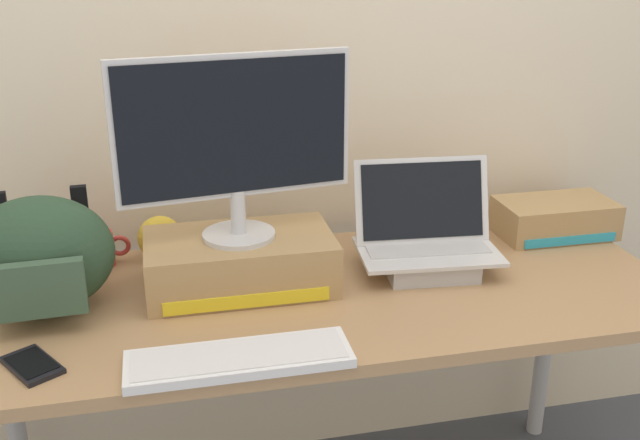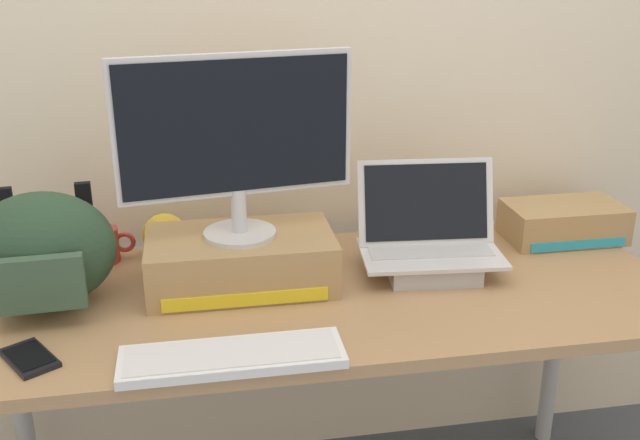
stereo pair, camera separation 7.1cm
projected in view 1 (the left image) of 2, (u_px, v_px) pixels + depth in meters
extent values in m
cube|color=beige|center=(284.00, 32.00, 1.97)|extent=(7.00, 0.10, 2.60)
cube|color=#A87F56|center=(320.00, 295.00, 1.77)|extent=(1.71, 0.69, 0.03)
cylinder|color=#B2B2B7|center=(12.00, 401.00, 2.00)|extent=(0.05, 0.05, 0.72)
cylinder|color=#B2B2B7|center=(546.00, 336.00, 2.33)|extent=(0.05, 0.05, 0.72)
cube|color=#A88456|center=(240.00, 262.00, 1.77)|extent=(0.45, 0.25, 0.13)
cube|color=yellow|center=(248.00, 301.00, 1.66)|extent=(0.38, 0.00, 0.03)
cylinder|color=silver|center=(239.00, 235.00, 1.74)|extent=(0.17, 0.17, 0.01)
cylinder|color=silver|center=(238.00, 212.00, 1.72)|extent=(0.04, 0.04, 0.10)
cube|color=silver|center=(234.00, 127.00, 1.65)|extent=(0.54, 0.09, 0.32)
cube|color=black|center=(236.00, 128.00, 1.64)|extent=(0.52, 0.08, 0.30)
cube|color=#ADADB2|center=(427.00, 262.00, 1.87)|extent=(0.24, 0.22, 0.05)
cube|color=silver|center=(428.00, 251.00, 1.85)|extent=(0.37, 0.25, 0.01)
cube|color=#B7B7BC|center=(426.00, 246.00, 1.87)|extent=(0.32, 0.15, 0.00)
cube|color=silver|center=(422.00, 200.00, 1.89)|extent=(0.35, 0.10, 0.21)
cube|color=black|center=(423.00, 200.00, 1.88)|extent=(0.32, 0.09, 0.18)
cube|color=white|center=(239.00, 359.00, 1.46)|extent=(0.45, 0.13, 0.02)
cube|color=silver|center=(239.00, 354.00, 1.46)|extent=(0.42, 0.11, 0.00)
ellipsoid|color=#28422D|center=(40.00, 255.00, 1.63)|extent=(0.33, 0.23, 0.27)
cube|color=#38513D|center=(38.00, 290.00, 1.53)|extent=(0.19, 0.04, 0.12)
cube|color=black|center=(3.00, 234.00, 1.71)|extent=(0.04, 0.02, 0.20)
cube|color=black|center=(83.00, 226.00, 1.75)|extent=(0.04, 0.02, 0.20)
cylinder|color=#B2332D|center=(99.00, 249.00, 1.89)|extent=(0.08, 0.08, 0.09)
torus|color=#B2332D|center=(120.00, 246.00, 1.89)|extent=(0.06, 0.01, 0.06)
cube|color=black|center=(32.00, 365.00, 1.45)|extent=(0.14, 0.15, 0.01)
cube|color=black|center=(32.00, 363.00, 1.45)|extent=(0.11, 0.13, 0.00)
sphere|color=gold|center=(160.00, 238.00, 1.92)|extent=(0.12, 0.12, 0.12)
sphere|color=black|center=(152.00, 241.00, 1.87)|extent=(0.02, 0.02, 0.02)
sphere|color=black|center=(168.00, 239.00, 1.88)|extent=(0.02, 0.02, 0.02)
cube|color=#A88456|center=(555.00, 218.00, 2.08)|extent=(0.32, 0.18, 0.10)
cube|color=#2899BC|center=(570.00, 241.00, 2.01)|extent=(0.27, 0.00, 0.02)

